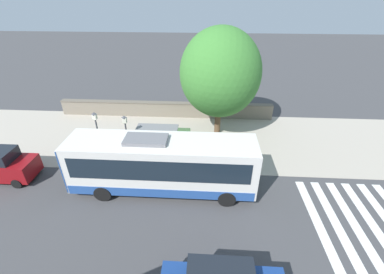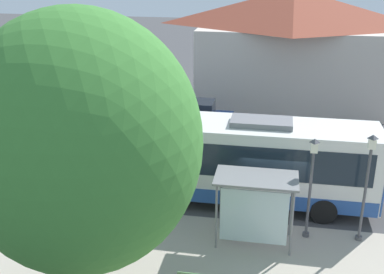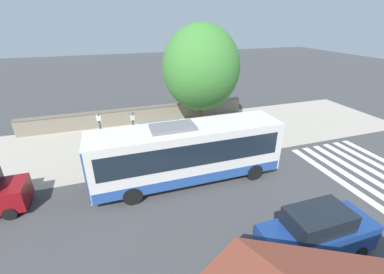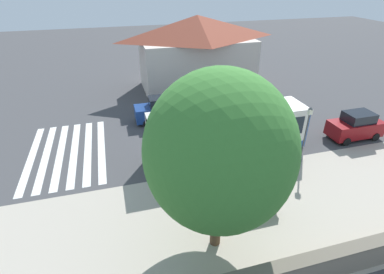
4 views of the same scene
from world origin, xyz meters
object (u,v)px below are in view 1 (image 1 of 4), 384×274
(bus_shelter, at_px, (157,134))
(street_lamp_far, at_px, (127,137))
(street_lamp_near, at_px, (99,135))
(shade_tree, at_px, (220,73))
(pedestrian, at_px, (234,162))
(bus, at_px, (162,164))
(parked_car_behind_bus, at_px, (2,165))
(bench, at_px, (179,133))

(bus_shelter, distance_m, street_lamp_far, 2.04)
(street_lamp_near, bearing_deg, bus_shelter, 103.92)
(bus_shelter, xyz_separation_m, shade_tree, (-4.12, 4.27, 3.08))
(bus_shelter, relative_size, pedestrian, 1.61)
(street_lamp_far, xyz_separation_m, shade_tree, (-4.94, 6.13, 2.88))
(bus, relative_size, parked_car_behind_bus, 2.66)
(pedestrian, distance_m, street_lamp_far, 7.21)
(pedestrian, distance_m, street_lamp_near, 9.04)
(street_lamp_far, bearing_deg, bus_shelter, 113.74)
(bus_shelter, bearing_deg, bench, 159.49)
(street_lamp_far, bearing_deg, parked_car_behind_bus, -76.13)
(pedestrian, height_order, street_lamp_far, street_lamp_far)
(pedestrian, xyz_separation_m, parked_car_behind_bus, (1.20, -14.79, -0.02))
(bus_shelter, relative_size, parked_car_behind_bus, 0.70)
(bus_shelter, height_order, pedestrian, bus_shelter)
(pedestrian, xyz_separation_m, street_lamp_far, (-0.71, -7.06, 1.24))
(bus_shelter, bearing_deg, bus, 14.57)
(bus, xyz_separation_m, bus_shelter, (-3.11, -0.81, 0.21))
(bus, distance_m, shade_tree, 8.66)
(street_lamp_near, distance_m, street_lamp_far, 1.86)
(pedestrian, bearing_deg, street_lamp_near, -93.88)
(pedestrian, height_order, shade_tree, shade_tree)
(bench, xyz_separation_m, parked_car_behind_bus, (5.80, -10.73, 0.54))
(pedestrian, height_order, bench, pedestrian)
(bus_shelter, height_order, bench, bus_shelter)
(bus, xyz_separation_m, parked_car_behind_bus, (-0.38, -10.39, -0.85))
(street_lamp_near, xyz_separation_m, street_lamp_far, (-0.10, 1.86, -0.13))
(bus, distance_m, street_lamp_near, 5.05)
(bus, height_order, pedestrian, bus)
(pedestrian, height_order, parked_car_behind_bus, parked_car_behind_bus)
(bus, bearing_deg, bench, 176.83)
(pedestrian, bearing_deg, bench, -138.58)
(bus_shelter, relative_size, bench, 1.56)
(bus, xyz_separation_m, street_lamp_near, (-2.19, -4.52, 0.54))
(bus_shelter, xyz_separation_m, pedestrian, (1.53, 5.21, -1.04))
(bus, relative_size, street_lamp_far, 2.83)
(bus, distance_m, bus_shelter, 3.22)
(pedestrian, height_order, street_lamp_near, street_lamp_near)
(bus, relative_size, shade_tree, 1.26)
(pedestrian, relative_size, bench, 0.97)
(pedestrian, bearing_deg, bus, -70.24)
(bus_shelter, bearing_deg, street_lamp_far, -66.26)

